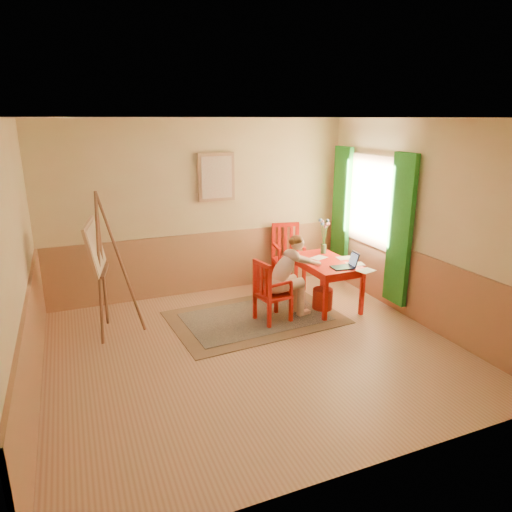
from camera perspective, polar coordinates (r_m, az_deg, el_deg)
name	(u,v)px	position (r m, az deg, el deg)	size (l,w,h in m)	color
room	(254,242)	(5.38, -0.23, 1.72)	(5.04, 4.54, 2.84)	tan
wainscot	(233,291)	(6.37, -2.94, -4.40)	(5.00, 4.50, 1.00)	#B27C57
window	(369,214)	(7.49, 13.92, 5.10)	(0.12, 2.01, 2.20)	white
wall_portrait	(216,177)	(7.41, -4.95, 9.75)	(0.60, 0.05, 0.76)	tan
rug	(255,317)	(6.75, -0.09, -7.64)	(2.51, 1.77, 0.02)	#8C7251
table	(325,266)	(7.08, 8.56, -1.25)	(0.74, 1.21, 0.72)	red
chair_left	(270,292)	(6.46, 1.79, -4.46)	(0.49, 0.48, 0.92)	red
chair_back	(288,256)	(7.86, 3.97, 0.04)	(0.56, 0.57, 1.08)	red
figure	(288,274)	(6.54, 3.97, -2.22)	(0.94, 0.48, 1.22)	beige
laptop	(346,265)	(6.75, 11.16, -1.06)	(0.39, 0.26, 0.22)	#1E2338
papers	(346,262)	(7.01, 11.13, -0.78)	(0.66, 1.06, 0.00)	white
vase	(324,238)	(7.37, 8.44, 2.29)	(0.25, 0.28, 0.56)	#3F724C
wastebasket	(323,299)	(7.06, 8.29, -5.34)	(0.30, 0.30, 0.33)	#A92819
easel	(98,252)	(6.23, -19.04, 0.49)	(0.71, 0.87, 1.94)	brown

